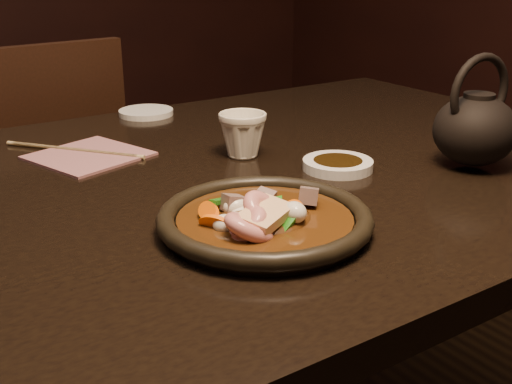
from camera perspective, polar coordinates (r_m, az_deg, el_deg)
table at (r=0.96m, az=-7.46°, el=-3.58°), size 1.60×0.90×0.75m
chair at (r=1.64m, az=-19.20°, el=-1.34°), size 0.45×0.45×0.88m
plate at (r=0.76m, az=0.79°, el=-2.51°), size 0.26×0.26×0.03m
stirfry at (r=0.75m, az=0.39°, el=-2.29°), size 0.16×0.13×0.06m
soy_dish at (r=0.98m, az=7.28°, el=2.42°), size 0.11×0.11×0.01m
saucer_right at (r=1.33m, az=-9.75°, el=6.99°), size 0.11×0.11×0.01m
tea_cup at (r=1.03m, az=-1.20°, el=5.24°), size 0.09×0.08×0.08m
chopsticks at (r=1.11m, az=-15.90°, el=3.62°), size 0.17×0.21×0.01m
napkin at (r=1.07m, az=-14.64°, el=3.15°), size 0.20×0.20×0.00m
teapot at (r=1.03m, az=18.96°, el=5.55°), size 0.15×0.13×0.17m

